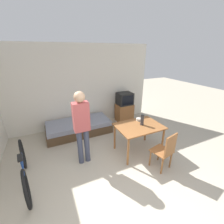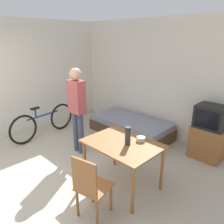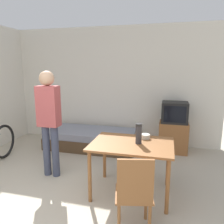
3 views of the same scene
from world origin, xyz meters
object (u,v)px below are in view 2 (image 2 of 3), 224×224
Objects in this scene: bicycle at (44,122)px; daybed at (130,127)px; mate_bowl at (141,139)px; dining_table at (123,148)px; tv at (209,133)px; person_standing at (77,105)px; thermos_flask at (128,135)px; wooden_chair at (90,185)px.

daybed is at bearing 46.77° from bicycle.
dining_table is at bearing -121.93° from mate_bowl.
tv is 3.64m from bicycle.
dining_table is 2.62m from bicycle.
tv is at bearing 73.93° from mate_bowl.
daybed is 1.15× the size of person_standing.
tv reaches higher than thermos_flask.
bicycle is (-2.60, 0.08, -0.31)m from dining_table.
person_standing reaches higher than dining_table.
thermos_flask is (-0.51, -1.79, 0.38)m from tv.
tv is 2.60m from person_standing.
daybed is at bearing 119.16° from wooden_chair.
wooden_chair is at bearing -89.74° from mate_bowl.
wooden_chair is at bearing -17.55° from bicycle.
dining_table is 1.44m from person_standing.
thermos_flask is at bearing -51.50° from daybed.
daybed is 14.61× the size of mate_bowl.
bicycle reaches higher than dining_table.
dining_table is at bearing -1.78° from bicycle.
bicycle is (-3.20, -1.72, -0.18)m from tv.
mate_bowl is (-0.45, -1.55, 0.26)m from tv.
daybed is 1.82m from tv.
dining_table is at bearing -108.49° from tv.
dining_table is 0.32m from mate_bowl.
mate_bowl is (1.33, -1.35, 0.59)m from daybed.
daybed is 2.04m from dining_table.
tv is 0.62× the size of bicycle.
wooden_chair is 2.90m from bicycle.
person_standing reaches higher than thermos_flask.
mate_bowl is at bearing 2.09° from person_standing.
tv reaches higher than bicycle.
mate_bowl is (1.53, 0.06, -0.23)m from person_standing.
wooden_chair is (1.33, -2.39, 0.31)m from daybed.
thermos_flask is (-0.07, 0.80, 0.40)m from wooden_chair.
dining_table is 4.01× the size of thermos_flask.
thermos_flask is at bearing -7.04° from person_standing.
daybed is 2.18× the size of wooden_chair.
thermos_flask is (1.47, -0.18, -0.11)m from person_standing.
tv is at bearing 28.25° from bicycle.
wooden_chair reaches higher than daybed.
person_standing is at bearing -140.91° from tv.
thermos_flask reaches higher than daybed.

